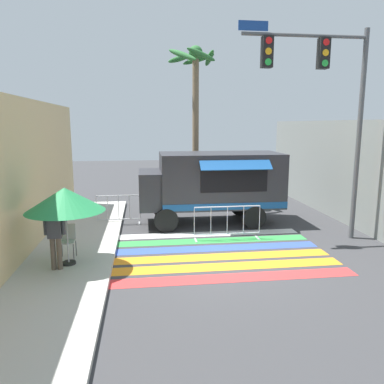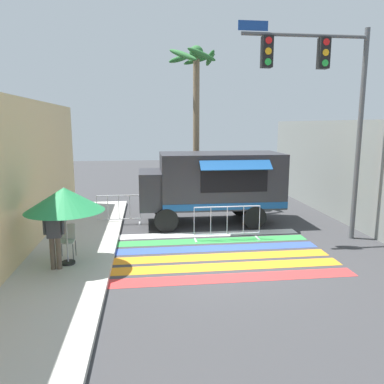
{
  "view_description": "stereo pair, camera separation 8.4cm",
  "coord_description": "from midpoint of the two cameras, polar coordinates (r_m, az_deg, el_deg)",
  "views": [
    {
      "loc": [
        -2.14,
        -9.87,
        3.78
      ],
      "look_at": [
        -0.52,
        2.61,
        1.49
      ],
      "focal_mm": 35.0,
      "sensor_mm": 36.0,
      "label": 1
    },
    {
      "loc": [
        -2.06,
        -9.89,
        3.78
      ],
      "look_at": [
        -0.52,
        2.61,
        1.49
      ],
      "focal_mm": 35.0,
      "sensor_mm": 36.0,
      "label": 2
    }
  ],
  "objects": [
    {
      "name": "folding_chair",
      "position": [
        10.93,
        -18.26,
        -6.59
      ],
      "size": [
        0.4,
        0.4,
        0.94
      ],
      "rotation": [
        0.0,
        0.0,
        0.12
      ],
      "color": "#4C4C51",
      "rests_on": "sidewalk_left"
    },
    {
      "name": "vendor_person",
      "position": [
        10.03,
        -20.05,
        -5.53
      ],
      "size": [
        0.53,
        0.23,
        1.77
      ],
      "rotation": [
        0.0,
        0.0,
        -0.02
      ],
      "color": "brown",
      "rests_on": "sidewalk_left"
    },
    {
      "name": "barricade_side",
      "position": [
        14.49,
        -10.91,
        -2.73
      ],
      "size": [
        1.66,
        0.44,
        1.14
      ],
      "color": "#B7BABF",
      "rests_on": "ground_plane"
    },
    {
      "name": "ground_plane",
      "position": [
        10.78,
        4.74,
        -10.23
      ],
      "size": [
        60.0,
        60.0,
        0.0
      ],
      "primitive_type": "plane",
      "color": "#38383A"
    },
    {
      "name": "sidewalk_left",
      "position": [
        11.01,
        -23.44,
        -10.29
      ],
      "size": [
        4.4,
        16.0,
        0.13
      ],
      "color": "#B7B5AD",
      "rests_on": "ground_plane"
    },
    {
      "name": "food_truck",
      "position": [
        14.27,
        2.9,
        1.57
      ],
      "size": [
        5.36,
        2.71,
        2.71
      ],
      "color": "#2D2D33",
      "rests_on": "ground_plane"
    },
    {
      "name": "crosswalk_painted",
      "position": [
        11.34,
        4.11,
        -9.15
      ],
      "size": [
        6.4,
        4.36,
        0.01
      ],
      "color": "red",
      "rests_on": "ground_plane"
    },
    {
      "name": "building_left_facade",
      "position": [
        10.57,
        -25.93,
        1.0
      ],
      "size": [
        0.25,
        16.0,
        4.52
      ],
      "color": "#DBBC84",
      "rests_on": "ground_plane"
    },
    {
      "name": "traffic_signal_pole",
      "position": [
        12.68,
        19.78,
        14.56
      ],
      "size": [
        4.13,
        0.29,
        6.76
      ],
      "color": "#515456",
      "rests_on": "ground_plane"
    },
    {
      "name": "barricade_front",
      "position": [
        12.4,
        5.57,
        -4.72
      ],
      "size": [
        2.22,
        0.44,
        1.14
      ],
      "color": "#B7BABF",
      "rests_on": "ground_plane"
    },
    {
      "name": "patio_umbrella",
      "position": [
        10.13,
        -18.64,
        -1.09
      ],
      "size": [
        2.02,
        2.02,
        2.05
      ],
      "color": "black",
      "rests_on": "sidewalk_left"
    },
    {
      "name": "concrete_wall_right",
      "position": [
        15.1,
        23.59,
        2.54
      ],
      "size": [
        0.2,
        16.0,
        3.93
      ],
      "color": "gray",
      "rests_on": "ground_plane"
    },
    {
      "name": "palm_tree",
      "position": [
        16.95,
        0.64,
        14.99
      ],
      "size": [
        2.27,
        2.53,
        7.1
      ],
      "color": "#7A664C",
      "rests_on": "ground_plane"
    }
  ]
}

